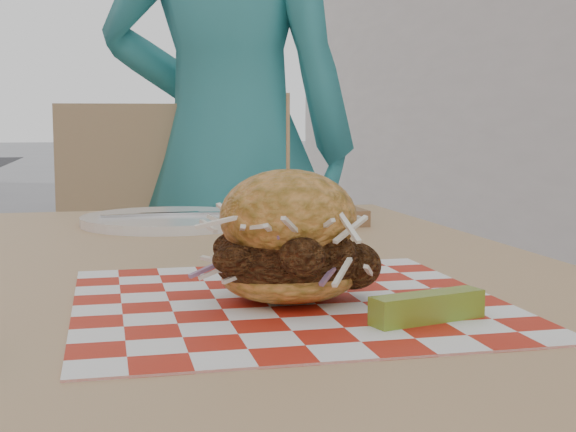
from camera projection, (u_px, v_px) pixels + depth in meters
name	position (u px, v px, depth m)	size (l,w,h in m)	color
diner	(228.00, 146.00, 1.91)	(0.62, 0.41, 1.70)	teal
patio_table	(200.00, 339.00, 0.86)	(0.80, 1.20, 0.75)	tan
patio_chair	(155.00, 276.00, 1.86)	(0.47, 0.48, 0.95)	tan
paper_liner	(288.00, 301.00, 0.69)	(0.36, 0.36, 0.00)	red
sandwich	(288.00, 244.00, 0.68)	(0.16, 0.16, 0.18)	#D68B3C
pickle_spear	(427.00, 307.00, 0.61)	(0.10, 0.02, 0.02)	olive
place_setting	(170.00, 220.00, 1.22)	(0.27, 0.27, 0.02)	white
kraft_tray	(312.00, 209.00, 1.23)	(0.15, 0.12, 0.06)	brown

